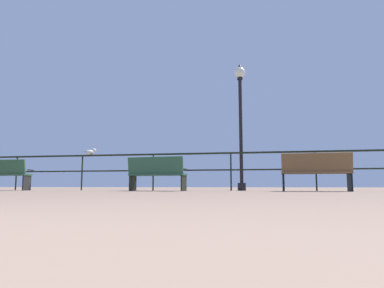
{
  "coord_description": "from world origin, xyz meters",
  "views": [
    {
      "loc": [
        0.75,
        -0.29,
        0.14
      ],
      "look_at": [
        -1.02,
        8.77,
        1.27
      ],
      "focal_mm": 31.76,
      "sensor_mm": 36.0,
      "label": 1
    }
  ],
  "objects": [
    {
      "name": "lamppost_center",
      "position": [
        0.28,
        9.54,
        2.31
      ],
      "size": [
        0.33,
        0.33,
        3.74
      ],
      "color": "black",
      "rests_on": "ground_plane"
    },
    {
      "name": "pier_railing",
      "position": [
        0.0,
        9.27,
        0.8
      ],
      "size": [
        18.2,
        0.05,
        1.08
      ],
      "color": "black",
      "rests_on": "ground_plane"
    },
    {
      "name": "bench_near_right",
      "position": [
        2.14,
        8.49,
        0.51
      ],
      "size": [
        1.66,
        0.75,
        0.93
      ],
      "color": "brown",
      "rests_on": "ground_plane"
    },
    {
      "name": "seagull_on_rail",
      "position": [
        -4.28,
        9.28,
        1.17
      ],
      "size": [
        0.32,
        0.37,
        0.21
      ],
      "color": "silver",
      "rests_on": "pier_railing"
    },
    {
      "name": "bench_near_left",
      "position": [
        -1.93,
        8.5,
        0.5
      ],
      "size": [
        1.6,
        0.72,
        0.91
      ],
      "color": "#2B563C",
      "rests_on": "ground_plane"
    },
    {
      "name": "bench_far_left",
      "position": [
        -6.61,
        8.51,
        0.51
      ],
      "size": [
        1.45,
        0.67,
        0.9
      ],
      "color": "#2D5238",
      "rests_on": "ground_plane"
    }
  ]
}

